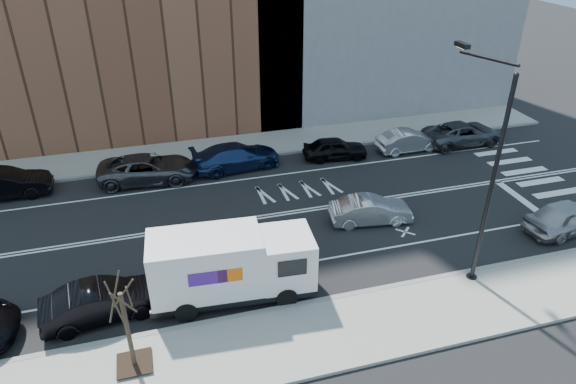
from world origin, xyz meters
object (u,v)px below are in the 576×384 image
driving_sedan (371,210)px  near_parked_front (569,216)px  fedex_van (231,265)px  far_parked_b (4,184)px

driving_sedan → near_parked_front: bearing=-102.6°
fedex_van → driving_sedan: bearing=29.4°
fedex_van → far_parked_b: (-10.45, 11.49, -0.78)m
far_parked_b → driving_sedan: size_ratio=1.18×
fedex_van → far_parked_b: 15.56m
far_parked_b → driving_sedan: 19.81m
driving_sedan → near_parked_front: (8.99, -3.37, 0.11)m
far_parked_b → driving_sedan: (18.19, -7.82, -0.12)m
driving_sedan → near_parked_front: size_ratio=0.88×
far_parked_b → near_parked_front: (27.18, -11.19, -0.01)m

